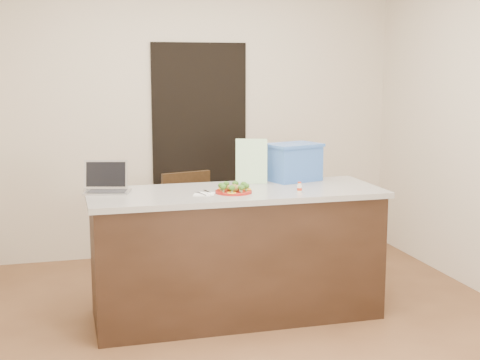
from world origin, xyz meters
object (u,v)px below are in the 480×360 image
object	(u,v)px
plate	(234,191)
blue_box	(293,162)
island	(236,253)
chair	(189,224)
napkin	(204,194)
yogurt_bottle	(299,188)
laptop	(107,183)

from	to	relation	value
plate	blue_box	world-z (taller)	blue_box
island	chair	xyz separation A→B (m)	(-0.21, 0.69, 0.07)
plate	napkin	xyz separation A→B (m)	(-0.21, -0.01, -0.01)
plate	yogurt_bottle	xyz separation A→B (m)	(0.44, -0.10, 0.02)
napkin	chair	bearing A→B (deg)	87.14
laptop	blue_box	size ratio (longest dim) A/B	0.75
blue_box	plate	bearing A→B (deg)	-164.00
island	yogurt_bottle	xyz separation A→B (m)	(0.40, -0.20, 0.49)
yogurt_bottle	chair	size ratio (longest dim) A/B	0.08
island	yogurt_bottle	size ratio (longest dim) A/B	27.76
plate	blue_box	distance (m)	0.69
plate	napkin	bearing A→B (deg)	-178.23
napkin	chair	distance (m)	0.88
island	plate	size ratio (longest dim) A/B	8.14
blue_box	laptop	bearing A→B (deg)	166.67
island	yogurt_bottle	bearing A→B (deg)	-26.23
yogurt_bottle	blue_box	bearing A→B (deg)	75.49
chair	plate	bearing A→B (deg)	-91.72
plate	laptop	bearing A→B (deg)	162.12
island	napkin	xyz separation A→B (m)	(-0.25, -0.10, 0.46)
island	plate	distance (m)	0.48
yogurt_bottle	napkin	bearing A→B (deg)	171.45
napkin	laptop	xyz separation A→B (m)	(-0.63, 0.28, 0.06)
plate	napkin	distance (m)	0.21
laptop	blue_box	bearing A→B (deg)	18.48
yogurt_bottle	blue_box	size ratio (longest dim) A/B	0.16
laptop	napkin	bearing A→B (deg)	-9.49
island	laptop	world-z (taller)	laptop
plate	chair	bearing A→B (deg)	102.19
napkin	yogurt_bottle	size ratio (longest dim) A/B	1.82
napkin	chair	world-z (taller)	chair
plate	napkin	size ratio (longest dim) A/B	1.88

